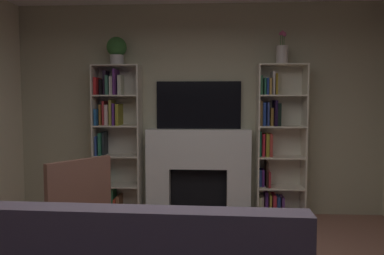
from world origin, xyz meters
name	(u,v)px	position (x,y,z in m)	size (l,w,h in m)	color
wall_back_accent	(199,110)	(0.00, 2.65, 1.39)	(4.98, 0.06, 2.78)	#B0AB8D
fireplace	(198,169)	(0.00, 2.50, 0.61)	(1.46, 0.54, 1.14)	white
tv	(199,105)	(0.00, 2.59, 1.45)	(1.11, 0.06, 0.63)	black
bookshelf_left	(114,140)	(-1.12, 2.50, 0.99)	(0.61, 0.32, 1.97)	beige
bookshelf_right	(275,144)	(0.99, 2.50, 0.95)	(0.61, 0.31, 1.97)	silver
potted_plant	(117,50)	(-1.06, 2.47, 2.18)	(0.26, 0.26, 0.36)	silver
vase_with_flowers	(282,54)	(1.06, 2.47, 2.10)	(0.15, 0.15, 0.42)	silver
armchair	(70,206)	(-1.18, 1.09, 0.51)	(0.85, 0.87, 0.97)	brown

